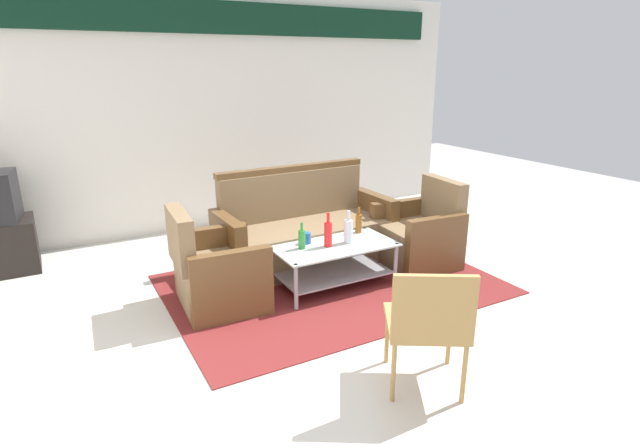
{
  "coord_description": "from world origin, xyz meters",
  "views": [
    {
      "loc": [
        -2.02,
        -3.0,
        1.96
      ],
      "look_at": [
        -0.03,
        0.61,
        0.65
      ],
      "focal_mm": 28.26,
      "sensor_mm": 36.0,
      "label": 1
    }
  ],
  "objects_px": {
    "armchair_left": "(217,273)",
    "bottle_red": "(328,234)",
    "armchair_right": "(419,236)",
    "bottle_clear": "(348,231)",
    "bottle_green": "(302,239)",
    "cup": "(307,238)",
    "couch": "(305,233)",
    "bottle_brown": "(359,223)",
    "coffee_table": "(334,259)",
    "wicker_chair": "(429,319)"
  },
  "relations": [
    {
      "from": "cup",
      "to": "couch",
      "type": "bearing_deg",
      "value": 64.65
    },
    {
      "from": "wicker_chair",
      "to": "armchair_right",
      "type": "bearing_deg",
      "value": 82.6
    },
    {
      "from": "armchair_right",
      "to": "bottle_green",
      "type": "bearing_deg",
      "value": 95.4
    },
    {
      "from": "bottle_brown",
      "to": "wicker_chair",
      "type": "height_order",
      "value": "wicker_chair"
    },
    {
      "from": "bottle_red",
      "to": "wicker_chair",
      "type": "relative_size",
      "value": 0.37
    },
    {
      "from": "bottle_green",
      "to": "cup",
      "type": "bearing_deg",
      "value": 45.69
    },
    {
      "from": "bottle_clear",
      "to": "wicker_chair",
      "type": "xyz_separation_m",
      "value": [
        -0.43,
        -1.6,
        -0.03
      ]
    },
    {
      "from": "cup",
      "to": "wicker_chair",
      "type": "bearing_deg",
      "value": -92.84
    },
    {
      "from": "coffee_table",
      "to": "bottle_brown",
      "type": "xyz_separation_m",
      "value": [
        0.38,
        0.18,
        0.23
      ]
    },
    {
      "from": "bottle_brown",
      "to": "wicker_chair",
      "type": "xyz_separation_m",
      "value": [
        -0.67,
        -1.8,
        -0.01
      ]
    },
    {
      "from": "couch",
      "to": "bottle_brown",
      "type": "bearing_deg",
      "value": 123.88
    },
    {
      "from": "coffee_table",
      "to": "wicker_chair",
      "type": "height_order",
      "value": "wicker_chair"
    },
    {
      "from": "armchair_left",
      "to": "bottle_clear",
      "type": "distance_m",
      "value": 1.22
    },
    {
      "from": "bottle_green",
      "to": "bottle_red",
      "type": "height_order",
      "value": "bottle_red"
    },
    {
      "from": "bottle_green",
      "to": "bottle_clear",
      "type": "bearing_deg",
      "value": -8.84
    },
    {
      "from": "wicker_chair",
      "to": "cup",
      "type": "bearing_deg",
      "value": 118.11
    },
    {
      "from": "bottle_red",
      "to": "bottle_brown",
      "type": "bearing_deg",
      "value": 23.6
    },
    {
      "from": "bottle_green",
      "to": "bottle_red",
      "type": "distance_m",
      "value": 0.24
    },
    {
      "from": "bottle_clear",
      "to": "coffee_table",
      "type": "bearing_deg",
      "value": 170.47
    },
    {
      "from": "bottle_green",
      "to": "coffee_table",
      "type": "bearing_deg",
      "value": -8.52
    },
    {
      "from": "bottle_clear",
      "to": "bottle_brown",
      "type": "bearing_deg",
      "value": 39.72
    },
    {
      "from": "couch",
      "to": "cup",
      "type": "height_order",
      "value": "couch"
    },
    {
      "from": "couch",
      "to": "coffee_table",
      "type": "bearing_deg",
      "value": 85.01
    },
    {
      "from": "bottle_brown",
      "to": "armchair_left",
      "type": "bearing_deg",
      "value": -178.88
    },
    {
      "from": "couch",
      "to": "armchair_right",
      "type": "xyz_separation_m",
      "value": [
        1.01,
        -0.58,
        -0.03
      ]
    },
    {
      "from": "couch",
      "to": "bottle_green",
      "type": "distance_m",
      "value": 0.72
    },
    {
      "from": "coffee_table",
      "to": "armchair_right",
      "type": "bearing_deg",
      "value": 3.96
    },
    {
      "from": "couch",
      "to": "armchair_left",
      "type": "xyz_separation_m",
      "value": [
        -1.09,
        -0.51,
        -0.03
      ]
    },
    {
      "from": "coffee_table",
      "to": "couch",
      "type": "bearing_deg",
      "value": 86.29
    },
    {
      "from": "armchair_left",
      "to": "couch",
      "type": "bearing_deg",
      "value": 118.4
    },
    {
      "from": "armchair_left",
      "to": "bottle_red",
      "type": "xyz_separation_m",
      "value": [
        0.98,
        -0.17,
        0.24
      ]
    },
    {
      "from": "couch",
      "to": "coffee_table",
      "type": "xyz_separation_m",
      "value": [
        -0.04,
        -0.66,
        -0.04
      ]
    },
    {
      "from": "coffee_table",
      "to": "bottle_brown",
      "type": "relative_size",
      "value": 4.34
    },
    {
      "from": "couch",
      "to": "bottle_clear",
      "type": "bearing_deg",
      "value": 96.9
    },
    {
      "from": "armchair_right",
      "to": "cup",
      "type": "distance_m",
      "value": 1.26
    },
    {
      "from": "cup",
      "to": "armchair_right",
      "type": "bearing_deg",
      "value": -3.35
    },
    {
      "from": "armchair_right",
      "to": "bottle_red",
      "type": "distance_m",
      "value": 1.15
    },
    {
      "from": "armchair_left",
      "to": "bottle_green",
      "type": "relative_size",
      "value": 3.55
    },
    {
      "from": "couch",
      "to": "armchair_left",
      "type": "distance_m",
      "value": 1.2
    },
    {
      "from": "armchair_right",
      "to": "wicker_chair",
      "type": "distance_m",
      "value": 2.17
    },
    {
      "from": "armchair_right",
      "to": "wicker_chair",
      "type": "relative_size",
      "value": 1.01
    },
    {
      "from": "armchair_left",
      "to": "bottle_clear",
      "type": "xyz_separation_m",
      "value": [
        1.19,
        -0.17,
        0.24
      ]
    },
    {
      "from": "couch",
      "to": "cup",
      "type": "distance_m",
      "value": 0.58
    },
    {
      "from": "armchair_right",
      "to": "bottle_clear",
      "type": "xyz_separation_m",
      "value": [
        -0.91,
        -0.1,
        0.24
      ]
    },
    {
      "from": "bottle_green",
      "to": "bottle_clear",
      "type": "relative_size",
      "value": 0.79
    },
    {
      "from": "bottle_brown",
      "to": "wicker_chair",
      "type": "relative_size",
      "value": 0.3
    },
    {
      "from": "armchair_left",
      "to": "bottle_clear",
      "type": "bearing_deg",
      "value": 85.2
    },
    {
      "from": "cup",
      "to": "bottle_clear",
      "type": "bearing_deg",
      "value": -26.55
    },
    {
      "from": "bottle_brown",
      "to": "bottle_green",
      "type": "relative_size",
      "value": 1.06
    },
    {
      "from": "bottle_green",
      "to": "cup",
      "type": "relative_size",
      "value": 2.4
    }
  ]
}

